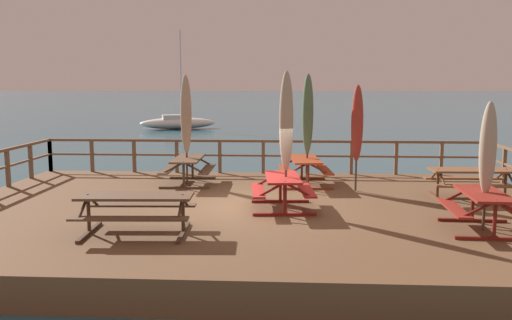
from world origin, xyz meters
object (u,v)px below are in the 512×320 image
object	(u,v)px
picnic_table_back_right	(136,205)
patio_umbrella_short_front	(286,122)
picnic_table_mid_centre	(188,165)
patio_umbrella_tall_front	(308,115)
picnic_table_front_right	(484,203)
patio_umbrella_tall_back_left	(186,115)
patio_umbrella_short_back	(488,149)
picnic_table_mid_right	(472,177)
picnic_table_back_left	(305,165)
picnic_table_mid_left	(282,185)
sailboat_distant	(178,122)
patio_umbrella_short_mid	(357,124)

from	to	relation	value
picnic_table_back_right	patio_umbrella_short_front	size ratio (longest dim) A/B	0.71
picnic_table_mid_centre	patio_umbrella_tall_front	bearing A→B (deg)	2.32
picnic_table_front_right	patio_umbrella_tall_back_left	size ratio (longest dim) A/B	0.57
patio_umbrella_short_front	patio_umbrella_tall_back_left	distance (m)	4.23
picnic_table_front_right	patio_umbrella_short_back	world-z (taller)	patio_umbrella_short_back
picnic_table_mid_centre	patio_umbrella_tall_front	world-z (taller)	patio_umbrella_tall_front
patio_umbrella_short_front	patio_umbrella_tall_back_left	size ratio (longest dim) A/B	1.01
picnic_table_mid_right	patio_umbrella_short_back	distance (m)	3.20
picnic_table_back_left	patio_umbrella_short_front	bearing A→B (deg)	-99.73
picnic_table_back_left	patio_umbrella_short_front	size ratio (longest dim) A/B	0.65
picnic_table_front_right	patio_umbrella_short_front	size ratio (longest dim) A/B	0.56
picnic_table_mid_left	picnic_table_back_left	xyz separation A→B (m)	(0.62, 3.10, 0.01)
picnic_table_mid_centre	patio_umbrella_tall_back_left	world-z (taller)	patio_umbrella_tall_back_left
patio_umbrella_tall_back_left	picnic_table_back_right	bearing A→B (deg)	-89.92
patio_umbrella_tall_front	picnic_table_mid_centre	bearing A→B (deg)	-177.68
picnic_table_back_left	patio_umbrella_short_front	world-z (taller)	patio_umbrella_short_front
picnic_table_mid_left	patio_umbrella_short_back	xyz separation A→B (m)	(3.99, -1.59, 1.07)
picnic_table_back_right	patio_umbrella_tall_back_left	size ratio (longest dim) A/B	0.71
picnic_table_mid_left	picnic_table_back_left	world-z (taller)	same
picnic_table_mid_centre	picnic_table_back_right	size ratio (longest dim) A/B	0.87
picnic_table_back_right	sailboat_distant	distance (m)	32.57
picnic_table_mid_left	patio_umbrella_tall_back_left	xyz separation A→B (m)	(-2.80, 3.06, 1.45)
picnic_table_back_left	patio_umbrella_tall_front	world-z (taller)	patio_umbrella_tall_front
picnic_table_back_right	picnic_table_back_left	bearing A→B (deg)	57.50
patio_umbrella_tall_front	patio_umbrella_short_mid	distance (m)	1.59
picnic_table_front_right	sailboat_distant	size ratio (longest dim) A/B	0.23
patio_umbrella_short_front	patio_umbrella_tall_back_left	world-z (taller)	patio_umbrella_short_front
patio_umbrella_tall_front	patio_umbrella_short_mid	size ratio (longest dim) A/B	1.11
patio_umbrella_short_back	patio_umbrella_tall_front	bearing A→B (deg)	124.91
picnic_table_back_right	patio_umbrella_short_mid	world-z (taller)	patio_umbrella_short_mid
picnic_table_front_right	patio_umbrella_short_mid	xyz separation A→B (m)	(-2.00, 3.85, 1.27)
patio_umbrella_short_mid	patio_umbrella_tall_front	bearing A→B (deg)	144.14
picnic_table_front_right	picnic_table_mid_right	bearing A→B (deg)	75.50
picnic_table_mid_right	patio_umbrella_short_back	world-z (taller)	patio_umbrella_short_back
sailboat_distant	patio_umbrella_short_mid	bearing A→B (deg)	-69.02
picnic_table_mid_centre	sailboat_distant	distance (m)	27.41
picnic_table_back_right	patio_umbrella_short_back	bearing A→B (deg)	5.58
picnic_table_back_left	patio_umbrella_tall_front	distance (m)	1.46
sailboat_distant	picnic_table_back_left	bearing A→B (deg)	-70.93
patio_umbrella_tall_back_left	patio_umbrella_short_mid	xyz separation A→B (m)	(4.77, -0.83, -0.18)
picnic_table_back_left	picnic_table_front_right	bearing A→B (deg)	-54.69
picnic_table_back_right	picnic_table_mid_centre	bearing A→B (deg)	89.58
patio_umbrella_tall_back_left	sailboat_distant	xyz separation A→B (m)	(-5.80, 26.73, -2.11)
picnic_table_mid_centre	picnic_table_back_right	bearing A→B (deg)	-90.42
picnic_table_mid_centre	patio_umbrella_short_mid	world-z (taller)	patio_umbrella_short_mid
patio_umbrella_tall_front	picnic_table_front_right	bearing A→B (deg)	-55.52
picnic_table_mid_centre	picnic_table_front_right	distance (m)	8.17
picnic_table_front_right	picnic_table_mid_right	distance (m)	3.05
picnic_table_mid_centre	sailboat_distant	xyz separation A→B (m)	(-5.85, 26.77, -0.67)
sailboat_distant	picnic_table_mid_centre	bearing A→B (deg)	-77.68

